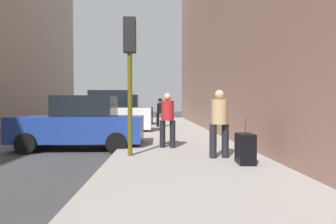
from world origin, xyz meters
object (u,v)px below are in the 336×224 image
Objects in this scene: parked_white_van at (108,114)px; fire_hydrant at (143,123)px; traffic_light at (130,56)px; pedestrian_in_red_jacket at (168,117)px; pedestrian_in_tan_coat at (219,120)px; pedestrian_with_fedora at (160,111)px; rolling_suitcase at (245,149)px; parked_black_suv at (122,112)px; parked_blue_sedan at (82,124)px.

parked_white_van is 1.96m from fire_hydrant.
parked_white_van is 1.28× the size of traffic_light.
pedestrian_in_tan_coat is at bearing -53.58° from pedestrian_in_red_jacket.
pedestrian_with_fedora is at bearing 97.75° from pedestrian_in_tan_coat.
traffic_light is at bearing 158.24° from rolling_suitcase.
parked_white_van is at bearing 119.23° from pedestrian_in_tan_coat.
parked_black_suv is 11.24m from pedestrian_in_red_jacket.
parked_blue_sedan is at bearing -108.38° from fire_hydrant.
parked_black_suv is at bearing 109.03° from rolling_suitcase.
traffic_light reaches higher than parked_black_suv.
traffic_light is (1.85, -2.10, 1.91)m from parked_blue_sedan.
rolling_suitcase is at bearing -21.76° from traffic_light.
pedestrian_in_red_jacket is (2.89, -5.70, 0.07)m from parked_white_van.
parked_white_van is at bearing 119.49° from rolling_suitcase.
parked_blue_sedan reaches higher than rolling_suitcase.
traffic_light reaches higher than pedestrian_with_fedora.
parked_white_van is (-0.00, 4.88, 0.18)m from parked_blue_sedan.
parked_black_suv reaches higher than parked_blue_sedan.
parked_blue_sedan is at bearing 145.14° from rolling_suitcase.
parked_white_van is at bearing -90.00° from parked_black_suv.
fire_hydrant is 0.41× the size of pedestrian_in_red_jacket.
traffic_light is 2.84m from pedestrian_in_tan_coat.
pedestrian_with_fedora reaches higher than fire_hydrant.
rolling_suitcase is at bearing -80.47° from pedestrian_with_fedora.
pedestrian_in_tan_coat reaches higher than fire_hydrant.
parked_blue_sedan is 2.46× the size of pedestrian_in_tan_coat.
pedestrian_in_red_jacket is at bearing -89.13° from pedestrian_with_fedora.
pedestrian_in_tan_coat is at bearing -73.65° from fire_hydrant.
fire_hydrant is 9.03m from rolling_suitcase.
parked_blue_sedan is 10.05m from parked_black_suv.
parked_blue_sedan is at bearing -90.00° from parked_black_suv.
parked_white_van and parked_black_suv have the same top height.
pedestrian_in_red_jacket is at bearing -63.10° from parked_white_van.
traffic_light is at bearing -48.51° from parked_blue_sedan.
fire_hydrant is 2.38m from pedestrian_with_fedora.
pedestrian_in_tan_coat is 1.64× the size of rolling_suitcase.
parked_black_suv is at bearing 137.49° from pedestrian_with_fedora.
parked_blue_sedan is at bearing 164.22° from pedestrian_in_red_jacket.
traffic_light is 2.33m from pedestrian_in_red_jacket.
parked_black_suv is 13.99m from rolling_suitcase.
rolling_suitcase reaches higher than fire_hydrant.
traffic_light is at bearing -75.13° from parked_white_van.
parked_white_van reaches higher than parked_blue_sedan.
pedestrian_in_red_jacket is at bearing 125.25° from rolling_suitcase.
traffic_light reaches higher than pedestrian_in_red_jacket.
pedestrian_in_red_jacket is (1.04, 1.28, -1.65)m from traffic_light.
fire_hydrant is at bearing -68.66° from parked_black_suv.
pedestrian_in_red_jacket is at bearing -15.78° from parked_blue_sedan.
parked_white_van is 7.43m from traffic_light.
fire_hydrant is at bearing 16.77° from parked_white_van.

